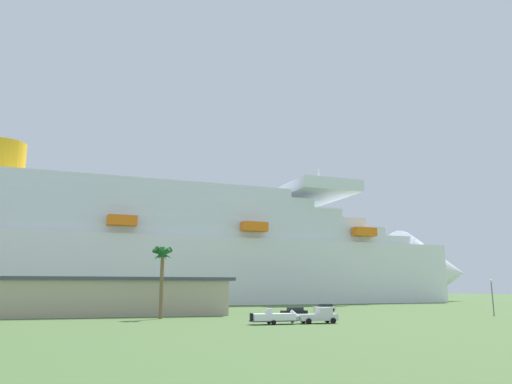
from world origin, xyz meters
name	(u,v)px	position (x,y,z in m)	size (l,w,h in m)	color
ground_plane	(245,311)	(0.00, 30.00, 0.00)	(600.00, 600.00, 0.00)	#4C6B38
cruise_ship	(118,252)	(-26.15, 79.38, 15.81)	(267.15, 46.54, 53.70)	white
terminal_building	(59,296)	(-38.72, 23.55, 3.47)	(64.34, 26.15, 6.89)	#B7A88C
pickup_truck	(319,316)	(-1.59, -12.09, 1.04)	(5.65, 2.40, 2.20)	silver
small_boat_on_trailer	(278,317)	(-7.77, -11.93, 0.96)	(8.29, 2.32, 2.15)	#595960
palm_tree	(162,261)	(-21.87, 5.47, 9.43)	(3.55, 3.36, 11.89)	brown
street_lamp	(492,291)	(38.85, -2.40, 4.42)	(0.56, 0.56, 6.61)	slate
parked_car_black_coupe	(294,312)	(1.75, 5.19, 0.83)	(4.75, 2.34, 1.58)	black
parked_car_red_hatchback	(143,311)	(-23.50, 17.77, 0.83)	(4.67, 2.70, 1.58)	red
parked_car_white_van	(325,307)	(15.05, 20.26, 0.84)	(4.87, 2.40, 1.58)	white
parked_car_yellow_taxi	(68,311)	(-36.63, 19.58, 0.83)	(4.75, 2.33, 1.58)	yellow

